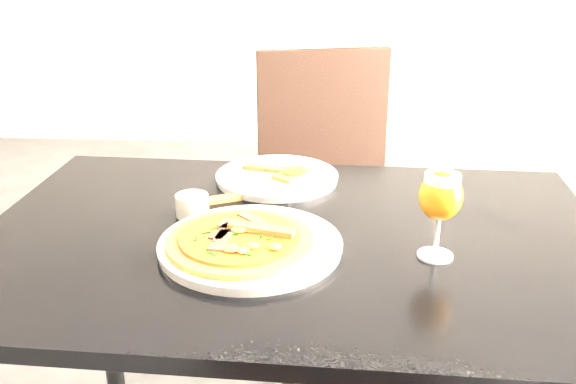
# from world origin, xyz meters

# --- Properties ---
(dining_table) EXTENTS (1.24, 0.85, 0.75)m
(dining_table) POSITION_xyz_m (-0.18, 0.10, 0.66)
(dining_table) COLOR black
(dining_table) RESTS_ON ground
(chair_far) EXTENTS (0.53, 0.53, 0.95)m
(chair_far) POSITION_xyz_m (-0.10, 0.85, 0.52)
(chair_far) COLOR black
(chair_far) RESTS_ON ground
(plate_main) EXTENTS (0.42, 0.42, 0.02)m
(plate_main) POSITION_xyz_m (-0.25, 0.02, 0.76)
(plate_main) COLOR silver
(plate_main) RESTS_ON dining_table
(pizza) EXTENTS (0.26, 0.26, 0.03)m
(pizza) POSITION_xyz_m (-0.27, 0.01, 0.78)
(pizza) COLOR brown
(pizza) RESTS_ON plate_main
(plate_second) EXTENTS (0.36, 0.36, 0.01)m
(plate_second) POSITION_xyz_m (-0.23, 0.38, 0.76)
(plate_second) COLOR silver
(plate_second) RESTS_ON dining_table
(crust_scraps) EXTENTS (0.17, 0.12, 0.01)m
(crust_scraps) POSITION_xyz_m (-0.21, 0.38, 0.77)
(crust_scraps) COLOR brown
(crust_scraps) RESTS_ON plate_second
(loose_crust) EXTENTS (0.12, 0.07, 0.01)m
(loose_crust) POSITION_xyz_m (-0.35, 0.24, 0.75)
(loose_crust) COLOR brown
(loose_crust) RESTS_ON dining_table
(sauce_cup) EXTENTS (0.07, 0.07, 0.04)m
(sauce_cup) POSITION_xyz_m (-0.39, 0.17, 0.77)
(sauce_cup) COLOR beige
(sauce_cup) RESTS_ON dining_table
(beer_glass) EXTENTS (0.08, 0.08, 0.16)m
(beer_glass) POSITION_xyz_m (0.08, 0.02, 0.87)
(beer_glass) COLOR silver
(beer_glass) RESTS_ON dining_table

